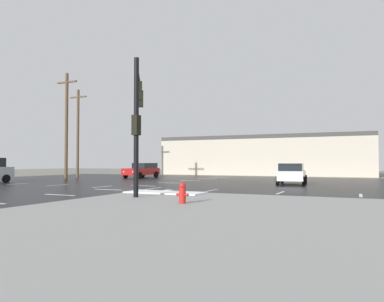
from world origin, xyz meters
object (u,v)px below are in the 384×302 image
Objects in this scene: fire_hydrant at (182,193)px; sedan_white at (292,173)px; utility_pole_distant at (78,132)px; sedan_red at (142,170)px; utility_pole_far at (66,125)px; traffic_signal_mast at (138,109)px.

sedan_white reaches higher than fire_hydrant.
fire_hydrant is 29.04m from utility_pole_distant.
sedan_red is 0.99× the size of sedan_white.
utility_pole_distant is at bearing 77.96° from sedan_white.
fire_hydrant is 22.51m from utility_pole_far.
sedan_white is at bearing 75.05° from sedan_red.
fire_hydrant is at bearing -156.02° from traffic_signal_mast.
utility_pole_distant reaches higher than traffic_signal_mast.
fire_hydrant is 15.98m from sedan_white.
utility_pole_far is (-2.60, -8.60, 4.22)m from sedan_red.
sedan_white is at bearing -51.63° from traffic_signal_mast.
traffic_signal_mast is 7.85× the size of fire_hydrant.
utility_pole_distant is (-21.68, 18.80, 4.47)m from fire_hydrant.
utility_pole_far is at bearing 93.74° from sedan_white.
traffic_signal_mast is at bearing -41.92° from utility_pole_distant.
utility_pole_distant is (-6.45, -2.77, 4.15)m from sedan_red.
sedan_red is 9.92m from utility_pole_far.
sedan_red is 8.15m from utility_pole_distant.
utility_pole_distant reaches higher than sedan_red.
fire_hydrant is at bearing 169.81° from sedan_white.
utility_pole_far is at bearing 23.50° from traffic_signal_mast.
sedan_red is at bearing 73.15° from utility_pole_far.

